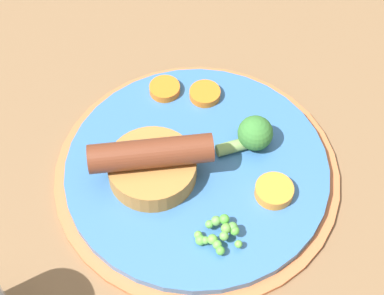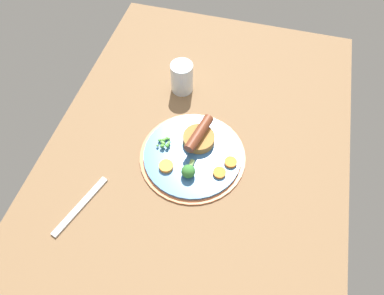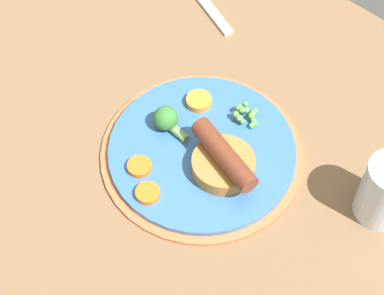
% 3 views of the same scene
% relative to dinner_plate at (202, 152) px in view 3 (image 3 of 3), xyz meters
% --- Properties ---
extents(dining_table, '(1.10, 0.80, 0.03)m').
position_rel_dinner_plate_xyz_m(dining_table, '(0.04, -0.01, -0.02)').
color(dining_table, brown).
rests_on(dining_table, ground).
extents(dinner_plate, '(0.28, 0.28, 0.01)m').
position_rel_dinner_plate_xyz_m(dinner_plate, '(0.00, 0.00, 0.00)').
color(dinner_plate, '#CC6B3D').
rests_on(dinner_plate, dining_table).
extents(sausage_pudding, '(0.12, 0.08, 0.05)m').
position_rel_dinner_plate_xyz_m(sausage_pudding, '(0.05, -0.01, 0.03)').
color(sausage_pudding, '#AD7538').
rests_on(sausage_pudding, dinner_plate).
extents(pea_pile, '(0.04, 0.04, 0.02)m').
position_rel_dinner_plate_xyz_m(pea_pile, '(0.01, 0.08, 0.02)').
color(pea_pile, '#65B042').
rests_on(pea_pile, dinner_plate).
extents(broccoli_floret_near, '(0.06, 0.04, 0.04)m').
position_rel_dinner_plate_xyz_m(broccoli_floret_near, '(-0.06, -0.01, 0.02)').
color(broccoli_floret_near, '#387A33').
rests_on(broccoli_floret_near, dinner_plate).
extents(carrot_slice_1, '(0.04, 0.04, 0.01)m').
position_rel_dinner_plate_xyz_m(carrot_slice_1, '(-0.06, 0.05, 0.01)').
color(carrot_slice_1, orange).
rests_on(carrot_slice_1, dinner_plate).
extents(carrot_slice_2, '(0.04, 0.04, 0.01)m').
position_rel_dinner_plate_xyz_m(carrot_slice_2, '(-0.00, -0.10, 0.01)').
color(carrot_slice_2, orange).
rests_on(carrot_slice_2, dinner_plate).
extents(carrot_slice_4, '(0.05, 0.05, 0.01)m').
position_rel_dinner_plate_xyz_m(carrot_slice_4, '(-0.04, -0.08, 0.01)').
color(carrot_slice_4, orange).
rests_on(carrot_slice_4, dinner_plate).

